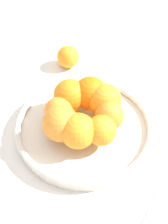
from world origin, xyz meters
The scene contains 4 objects.
ground_plane centered at (0.00, 0.00, 0.00)m, with size 4.00×4.00×0.00m, color white.
fruit_bowl centered at (0.00, 0.00, 0.02)m, with size 0.32×0.32×0.04m.
orange_pile centered at (0.00, 0.00, 0.07)m, with size 0.20×0.18×0.08m.
stray_orange centered at (0.25, 0.08, 0.03)m, with size 0.06×0.06×0.06m, color orange.
Camera 1 is at (-0.47, -0.06, 0.58)m, focal length 50.00 mm.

